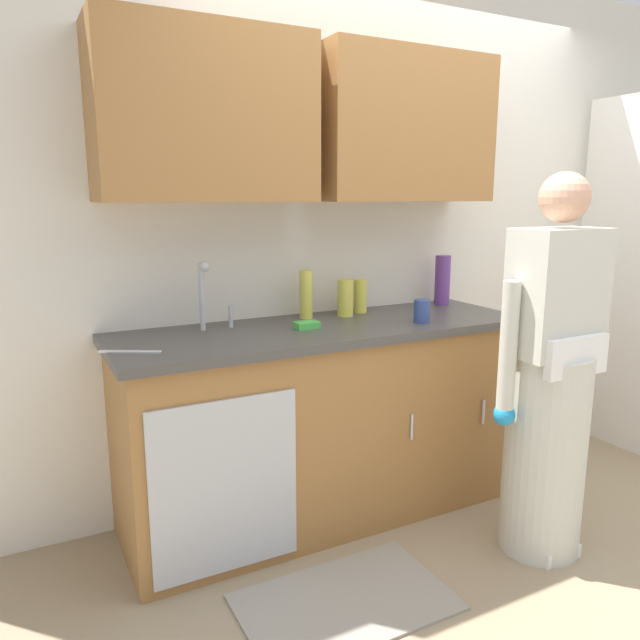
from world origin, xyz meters
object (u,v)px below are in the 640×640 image
knife_on_counter (130,352)px  person_at_sink (549,398)px  sponge (307,325)px  bottle_dish_liquid (306,294)px  sink (222,339)px  bottle_water_short (345,298)px  bottle_cleaner_spray (442,280)px  cup_by_sink (422,311)px  bottle_water_tall (360,296)px

knife_on_counter → person_at_sink: bearing=8.5°
sponge → bottle_dish_liquid: bearing=64.6°
sink → person_at_sink: bearing=-31.1°
bottle_water_short → bottle_cleaner_spray: bottle_cleaner_spray is taller
bottle_cleaner_spray → cup_by_sink: 0.53m
cup_by_sink → knife_on_counter: cup_by_sink is taller
knife_on_counter → bottle_dish_liquid: bearing=46.8°
sink → bottle_cleaner_spray: bearing=7.5°
bottle_water_short → cup_by_sink: (0.24, -0.31, -0.04)m
person_at_sink → sponge: (-0.80, 0.68, 0.26)m
bottle_cleaner_spray → bottle_dish_liquid: 0.84m
bottle_cleaner_spray → knife_on_counter: size_ratio=1.12×
sink → bottle_water_tall: 0.82m
bottle_dish_liquid → sink: bearing=-160.8°
bottle_cleaner_spray → cup_by_sink: (-0.40, -0.35, -0.08)m
person_at_sink → knife_on_counter: 1.72m
person_at_sink → bottle_cleaner_spray: 0.98m
cup_by_sink → person_at_sink: bearing=-64.3°
bottle_dish_liquid → knife_on_counter: bottle_dish_liquid is taller
sink → knife_on_counter: bearing=-164.9°
bottle_water_tall → bottle_cleaner_spray: bearing=-0.6°
sponge → sink: bearing=174.7°
person_at_sink → sponge: bearing=139.6°
knife_on_counter → sponge: 0.79m
cup_by_sink → knife_on_counter: (-1.33, 0.06, -0.05)m
person_at_sink → cup_by_sink: size_ratio=14.87×
sink → bottle_water_short: bearing=11.1°
person_at_sink → knife_on_counter: bearing=159.0°
bottle_water_short → bottle_cleaner_spray: size_ratio=0.68×
knife_on_counter → bottle_water_short: bearing=42.0°
cup_by_sink → sponge: size_ratio=0.99×
bottle_dish_liquid → sponge: (-0.10, -0.21, -0.10)m
sink → knife_on_counter: size_ratio=2.08×
bottle_dish_liquid → knife_on_counter: bearing=-162.7°
bottle_water_tall → bottle_dish_liquid: bottle_dish_liquid is taller
bottle_water_tall → cup_by_sink: size_ratio=1.57×
knife_on_counter → sponge: bearing=34.7°
sink → bottle_dish_liquid: 0.53m
person_at_sink → bottle_water_short: person_at_sink is taller
bottle_water_short → bottle_dish_liquid: bearing=170.2°
cup_by_sink → bottle_water_tall: bearing=109.8°
bottle_dish_liquid → cup_by_sink: (0.44, -0.34, -0.06)m
bottle_cleaner_spray → sponge: bottle_cleaner_spray is taller
bottle_water_tall → bottle_dish_liquid: bearing=-178.0°
sink → person_at_sink: person_at_sink is taller
bottle_water_short → knife_on_counter: bottle_water_short is taller
bottle_water_tall → bottle_cleaner_spray: 0.52m
bottle_water_tall → sponge: bearing=-152.3°
bottle_water_short → sponge: size_ratio=1.67×
sink → bottle_water_tall: size_ratio=2.92×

